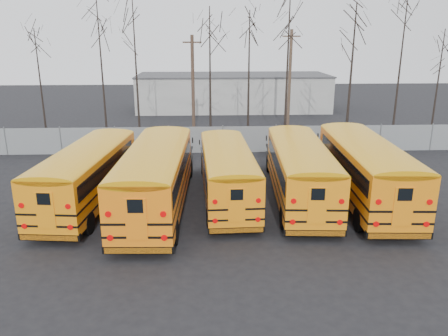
{
  "coord_description": "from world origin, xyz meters",
  "views": [
    {
      "loc": [
        -1.27,
        -19.93,
        8.51
      ],
      "look_at": [
        -0.31,
        2.71,
        1.6
      ],
      "focal_mm": 35.0,
      "sensor_mm": 36.0,
      "label": 1
    }
  ],
  "objects_px": {
    "bus_d": "(300,166)",
    "utility_pole_left": "(193,88)",
    "bus_e": "(364,165)",
    "bus_a": "(88,170)",
    "utility_pole_right": "(290,79)",
    "bus_b": "(156,172)",
    "bus_c": "(227,169)"
  },
  "relations": [
    {
      "from": "utility_pole_right",
      "to": "bus_d",
      "type": "bearing_deg",
      "value": -77.85
    },
    {
      "from": "bus_e",
      "to": "utility_pole_left",
      "type": "height_order",
      "value": "utility_pole_left"
    },
    {
      "from": "bus_e",
      "to": "utility_pole_left",
      "type": "bearing_deg",
      "value": 126.18
    },
    {
      "from": "bus_c",
      "to": "utility_pole_right",
      "type": "relative_size",
      "value": 1.2
    },
    {
      "from": "utility_pole_left",
      "to": "bus_c",
      "type": "bearing_deg",
      "value": -68.59
    },
    {
      "from": "bus_a",
      "to": "bus_c",
      "type": "bearing_deg",
      "value": 7.48
    },
    {
      "from": "bus_b",
      "to": "bus_c",
      "type": "distance_m",
      "value": 3.77
    },
    {
      "from": "bus_c",
      "to": "bus_d",
      "type": "bearing_deg",
      "value": -4.41
    },
    {
      "from": "bus_d",
      "to": "bus_e",
      "type": "relative_size",
      "value": 0.96
    },
    {
      "from": "bus_a",
      "to": "utility_pole_left",
      "type": "distance_m",
      "value": 15.06
    },
    {
      "from": "bus_c",
      "to": "bus_d",
      "type": "xyz_separation_m",
      "value": [
        3.82,
        -0.15,
        0.13
      ]
    },
    {
      "from": "bus_a",
      "to": "bus_b",
      "type": "xyz_separation_m",
      "value": [
        3.58,
        -0.95,
        0.14
      ]
    },
    {
      "from": "bus_a",
      "to": "bus_e",
      "type": "relative_size",
      "value": 0.94
    },
    {
      "from": "bus_e",
      "to": "utility_pole_right",
      "type": "distance_m",
      "value": 18.76
    },
    {
      "from": "bus_c",
      "to": "utility_pole_right",
      "type": "distance_m",
      "value": 19.57
    },
    {
      "from": "bus_a",
      "to": "utility_pole_left",
      "type": "height_order",
      "value": "utility_pole_left"
    },
    {
      "from": "utility_pole_right",
      "to": "utility_pole_left",
      "type": "bearing_deg",
      "value": -132.05
    },
    {
      "from": "bus_a",
      "to": "utility_pole_right",
      "type": "height_order",
      "value": "utility_pole_right"
    },
    {
      "from": "bus_b",
      "to": "bus_d",
      "type": "relative_size",
      "value": 1.05
    },
    {
      "from": "bus_b",
      "to": "utility_pole_left",
      "type": "bearing_deg",
      "value": 86.47
    },
    {
      "from": "bus_e",
      "to": "bus_b",
      "type": "bearing_deg",
      "value": -172.94
    },
    {
      "from": "bus_c",
      "to": "utility_pole_right",
      "type": "bearing_deg",
      "value": 67.88
    },
    {
      "from": "bus_a",
      "to": "bus_b",
      "type": "relative_size",
      "value": 0.94
    },
    {
      "from": "utility_pole_left",
      "to": "utility_pole_right",
      "type": "distance_m",
      "value": 9.78
    },
    {
      "from": "utility_pole_left",
      "to": "utility_pole_right",
      "type": "height_order",
      "value": "utility_pole_right"
    },
    {
      "from": "bus_a",
      "to": "bus_e",
      "type": "distance_m",
      "value": 14.36
    },
    {
      "from": "bus_a",
      "to": "bus_b",
      "type": "distance_m",
      "value": 3.71
    },
    {
      "from": "bus_d",
      "to": "utility_pole_left",
      "type": "height_order",
      "value": "utility_pole_left"
    },
    {
      "from": "bus_d",
      "to": "utility_pole_left",
      "type": "relative_size",
      "value": 1.37
    },
    {
      "from": "bus_a",
      "to": "utility_pole_left",
      "type": "bearing_deg",
      "value": 75.72
    },
    {
      "from": "bus_e",
      "to": "utility_pole_left",
      "type": "distance_m",
      "value": 17.05
    },
    {
      "from": "bus_e",
      "to": "utility_pole_right",
      "type": "height_order",
      "value": "utility_pole_right"
    }
  ]
}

